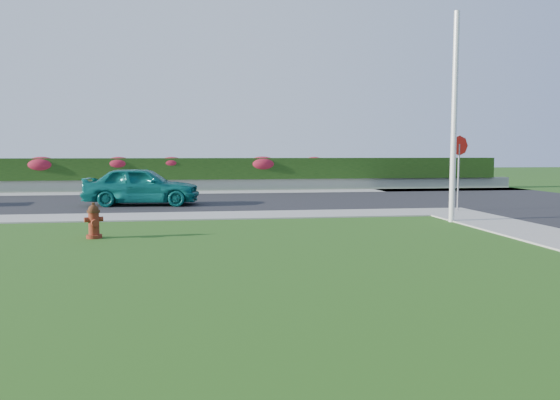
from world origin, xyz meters
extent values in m
plane|color=black|center=(0.00, 0.00, 0.00)|extent=(120.00, 120.00, 0.00)
cube|color=black|center=(-5.00, 14.00, 0.02)|extent=(26.00, 8.00, 0.04)
cube|color=gray|center=(-6.00, 9.00, 0.02)|extent=(24.00, 2.00, 0.04)
cube|color=gray|center=(7.00, 9.00, 0.02)|extent=(2.00, 2.00, 0.04)
cube|color=gray|center=(-1.00, 19.00, 0.02)|extent=(34.00, 2.00, 0.04)
cube|color=gray|center=(-1.00, 20.50, 0.30)|extent=(34.00, 0.40, 0.60)
cube|color=black|center=(-1.00, 20.60, 1.15)|extent=(32.00, 0.90, 1.10)
cylinder|color=#51170C|center=(-3.62, 4.97, 0.04)|extent=(0.36, 0.36, 0.08)
cylinder|color=#51170C|center=(-3.62, 4.97, 0.36)|extent=(0.24, 0.24, 0.55)
cylinder|color=black|center=(-3.62, 4.97, 0.63)|extent=(0.29, 0.29, 0.05)
sphere|color=black|center=(-3.62, 4.97, 0.66)|extent=(0.24, 0.24, 0.24)
cylinder|color=black|center=(-3.62, 4.97, 0.80)|extent=(0.07, 0.07, 0.07)
cylinder|color=#51170C|center=(-3.77, 4.92, 0.44)|extent=(0.14, 0.14, 0.12)
cylinder|color=#51170C|center=(-3.48, 5.02, 0.44)|extent=(0.14, 0.14, 0.12)
cylinder|color=#51170C|center=(-3.57, 4.82, 0.38)|extent=(0.19, 0.17, 0.16)
imported|color=#0D6761|center=(-3.31, 12.62, 0.76)|extent=(4.34, 2.06, 1.43)
cylinder|color=silver|center=(5.98, 6.59, 2.96)|extent=(0.16, 0.16, 5.93)
cylinder|color=slate|center=(7.44, 9.16, 1.14)|extent=(0.06, 0.06, 2.27)
cylinder|color=#B4150C|center=(7.44, 9.16, 2.22)|extent=(0.66, 0.15, 0.66)
cylinder|color=white|center=(7.44, 9.16, 2.22)|extent=(0.69, 0.14, 0.70)
ellipsoid|color=#AA1D36|center=(-8.98, 20.50, 1.39)|extent=(1.57, 1.01, 0.79)
ellipsoid|color=#AA1D36|center=(-5.26, 20.50, 1.43)|extent=(1.36, 0.88, 0.68)
ellipsoid|color=#AA1D36|center=(-2.62, 20.50, 1.46)|extent=(1.23, 0.79, 0.61)
ellipsoid|color=#AA1D36|center=(2.10, 20.50, 1.39)|extent=(1.57, 1.01, 0.78)
ellipsoid|color=#AA1D36|center=(4.87, 20.50, 1.48)|extent=(1.09, 0.70, 0.54)
camera|label=1|loc=(-1.15, -8.11, 1.99)|focal=35.00mm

